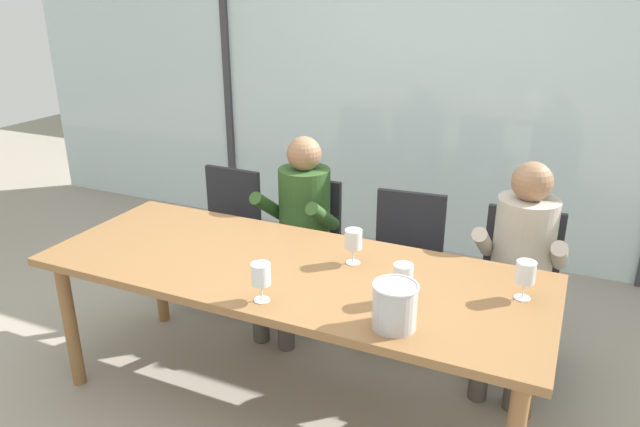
% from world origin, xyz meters
% --- Properties ---
extents(ground, '(14.00, 14.00, 0.00)m').
position_xyz_m(ground, '(0.00, 1.00, 0.00)').
color(ground, '#9E9384').
extents(window_glass_panel, '(7.65, 0.03, 2.60)m').
position_xyz_m(window_glass_panel, '(0.00, 2.19, 1.30)').
color(window_glass_panel, silver).
rests_on(window_glass_panel, ground).
extents(window_mullion_left, '(0.06, 0.06, 2.60)m').
position_xyz_m(window_mullion_left, '(-1.72, 2.17, 1.30)').
color(window_mullion_left, '#38383D').
rests_on(window_mullion_left, ground).
extents(hillside_vineyard, '(13.65, 2.40, 1.78)m').
position_xyz_m(hillside_vineyard, '(0.00, 6.46, 0.89)').
color(hillside_vineyard, '#386633').
rests_on(hillside_vineyard, ground).
extents(dining_table, '(2.45, 0.92, 0.78)m').
position_xyz_m(dining_table, '(0.00, 0.00, 0.70)').
color(dining_table, olive).
rests_on(dining_table, ground).
extents(chair_near_curtain, '(0.45, 0.45, 0.88)m').
position_xyz_m(chair_near_curtain, '(-0.94, 0.86, 0.52)').
color(chair_near_curtain, '#232328').
rests_on(chair_near_curtain, ground).
extents(chair_left_of_center, '(0.44, 0.44, 0.88)m').
position_xyz_m(chair_left_of_center, '(-0.36, 0.89, 0.52)').
color(chair_left_of_center, '#232328').
rests_on(chair_left_of_center, ground).
extents(chair_center, '(0.48, 0.48, 0.88)m').
position_xyz_m(chair_center, '(0.32, 0.90, 0.52)').
color(chair_center, '#232328').
rests_on(chair_center, ground).
extents(chair_right_of_center, '(0.45, 0.45, 0.88)m').
position_xyz_m(chair_right_of_center, '(0.98, 0.88, 0.52)').
color(chair_right_of_center, '#232328').
rests_on(chair_right_of_center, ground).
extents(person_olive_shirt, '(0.48, 0.62, 1.20)m').
position_xyz_m(person_olive_shirt, '(-0.32, 0.73, 0.69)').
color(person_olive_shirt, '#2D5123').
rests_on(person_olive_shirt, ground).
extents(person_beige_jumper, '(0.47, 0.62, 1.20)m').
position_xyz_m(person_beige_jumper, '(0.99, 0.73, 0.69)').
color(person_beige_jumper, '#B7AD9E').
rests_on(person_beige_jumper, ground).
extents(ice_bucket_primary, '(0.19, 0.19, 0.19)m').
position_xyz_m(ice_bucket_primary, '(0.62, -0.31, 0.87)').
color(ice_bucket_primary, '#B7B7BC').
rests_on(ice_bucket_primary, dining_table).
extents(wine_glass_by_left_taster, '(0.08, 0.08, 0.17)m').
position_xyz_m(wine_glass_by_left_taster, '(0.59, -0.10, 0.89)').
color(wine_glass_by_left_taster, silver).
rests_on(wine_glass_by_left_taster, dining_table).
extents(wine_glass_near_bucket, '(0.08, 0.08, 0.17)m').
position_xyz_m(wine_glass_near_bucket, '(0.26, 0.16, 0.90)').
color(wine_glass_near_bucket, silver).
rests_on(wine_glass_near_bucket, dining_table).
extents(wine_glass_center_pour, '(0.08, 0.08, 0.17)m').
position_xyz_m(wine_glass_center_pour, '(1.06, 0.14, 0.89)').
color(wine_glass_center_pour, silver).
rests_on(wine_glass_center_pour, dining_table).
extents(wine_glass_by_right_taster, '(0.08, 0.08, 0.17)m').
position_xyz_m(wine_glass_by_right_taster, '(0.04, -0.34, 0.90)').
color(wine_glass_by_right_taster, silver).
rests_on(wine_glass_by_right_taster, dining_table).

